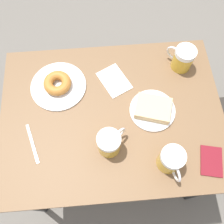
{
  "coord_description": "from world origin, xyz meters",
  "views": [
    {
      "loc": [
        0.44,
        -0.04,
        1.74
      ],
      "look_at": [
        0.0,
        0.0,
        0.72
      ],
      "focal_mm": 40.0,
      "sensor_mm": 36.0,
      "label": 1
    }
  ],
  "objects": [
    {
      "name": "table",
      "position": [
        0.0,
        0.0,
        0.64
      ],
      "size": [
        0.75,
        1.0,
        0.7
      ],
      "color": "brown",
      "rests_on": "ground_plane"
    },
    {
      "name": "plate_with_donut",
      "position": [
        -0.16,
        -0.24,
        0.72
      ],
      "size": [
        0.26,
        0.26,
        0.05
      ],
      "color": "silver",
      "rests_on": "table"
    },
    {
      "name": "beer_mug_right",
      "position": [
        0.15,
        -0.02,
        0.76
      ],
      "size": [
        0.11,
        0.12,
        0.12
      ],
      "color": "gold",
      "rests_on": "table"
    },
    {
      "name": "passport_near_edge",
      "position": [
        0.25,
        0.39,
        0.71
      ],
      "size": [
        0.14,
        0.11,
        0.01
      ],
      "rotation": [
        0.0,
        0.0,
        4.5
      ],
      "color": "maroon",
      "rests_on": "table"
    },
    {
      "name": "napkin_folded",
      "position": [
        -0.17,
        0.02,
        0.71
      ],
      "size": [
        0.19,
        0.17,
        0.0
      ],
      "rotation": [
        0.0,
        0.0,
        3.61
      ],
      "color": "white",
      "rests_on": "table"
    },
    {
      "name": "ground_plane",
      "position": [
        0.0,
        0.0,
        0.0
      ],
      "size": [
        8.0,
        8.0,
        0.0
      ],
      "primitive_type": "plane",
      "color": "#666059"
    },
    {
      "name": "plate_with_cake",
      "position": [
        -0.0,
        0.18,
        0.72
      ],
      "size": [
        0.21,
        0.21,
        0.05
      ],
      "color": "silver",
      "rests_on": "table"
    },
    {
      "name": "fork",
      "position": [
        0.11,
        -0.35,
        0.71
      ],
      "size": [
        0.18,
        0.07,
        0.0
      ],
      "rotation": [
        0.0,
        0.0,
        5.01
      ],
      "color": "silver",
      "rests_on": "table"
    },
    {
      "name": "beer_mug_center",
      "position": [
        -0.23,
        0.35,
        0.76
      ],
      "size": [
        0.11,
        0.12,
        0.12
      ],
      "color": "gold",
      "rests_on": "table"
    },
    {
      "name": "beer_mug_left",
      "position": [
        0.24,
        0.21,
        0.76
      ],
      "size": [
        0.14,
        0.1,
        0.12
      ],
      "color": "gold",
      "rests_on": "table"
    }
  ]
}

